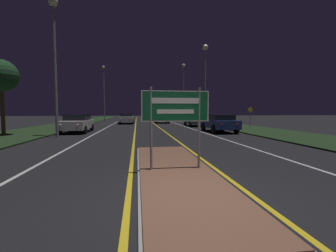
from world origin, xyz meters
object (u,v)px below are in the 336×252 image
(streetlight_left_far, at_px, (104,87))
(streetlight_right_far, at_px, (183,83))
(car_receding_3, at_px, (172,116))
(car_receding_2, at_px, (162,118))
(car_approaching_1, at_px, (126,118))
(car_receding_0, at_px, (219,123))
(car_approaching_0, at_px, (77,123))
(warning_sign, at_px, (250,115))
(highway_sign, at_px, (175,111))
(car_receding_1, at_px, (195,120))
(streetlight_right_near, at_px, (205,69))
(streetlight_left_near, at_px, (54,41))

(streetlight_left_far, height_order, streetlight_right_far, streetlight_right_far)
(car_receding_3, bearing_deg, car_receding_2, -105.13)
(streetlight_left_far, xyz_separation_m, car_approaching_1, (4.11, -8.48, -5.03))
(streetlight_right_far, xyz_separation_m, car_receding_0, (-0.91, -18.69, -5.50))
(streetlight_left_far, height_order, car_approaching_0, streetlight_left_far)
(warning_sign, bearing_deg, car_approaching_0, -171.50)
(highway_sign, distance_m, car_approaching_0, 13.98)
(car_approaching_0, distance_m, warning_sign, 16.21)
(highway_sign, distance_m, car_receding_2, 26.07)
(streetlight_left_far, bearing_deg, car_receding_1, -50.43)
(streetlight_right_near, distance_m, car_approaching_1, 12.45)
(streetlight_right_far, xyz_separation_m, car_receding_3, (-0.67, 8.24, -5.55))
(car_approaching_0, height_order, car_approaching_1, car_approaching_0)
(highway_sign, height_order, warning_sign, highway_sign)
(car_approaching_0, relative_size, car_approaching_1, 0.91)
(car_approaching_0, relative_size, warning_sign, 2.12)
(streetlight_right_far, bearing_deg, highway_sign, -102.17)
(streetlight_right_near, xyz_separation_m, car_receding_3, (-0.79, 19.59, -5.78))
(streetlight_left_far, xyz_separation_m, streetlight_right_far, (13.09, -3.40, 0.49))
(car_receding_2, distance_m, car_receding_3, 12.86)
(streetlight_left_near, xyz_separation_m, car_receding_3, (12.07, 28.94, -5.48))
(car_approaching_0, distance_m, car_approaching_1, 12.79)
(streetlight_right_far, bearing_deg, warning_sign, -76.12)
(car_receding_0, bearing_deg, warning_sign, 38.28)
(streetlight_right_near, bearing_deg, streetlight_right_far, 90.59)
(streetlight_right_near, xyz_separation_m, car_receding_2, (-4.15, 7.17, -5.72))
(car_receding_1, bearing_deg, car_receding_0, -89.65)
(streetlight_left_far, bearing_deg, car_receding_2, -39.89)
(car_receding_0, height_order, car_receding_1, car_receding_0)
(streetlight_right_near, bearing_deg, car_receding_3, 92.31)
(streetlight_right_near, relative_size, car_receding_1, 2.13)
(streetlight_right_near, distance_m, streetlight_right_far, 11.35)
(car_receding_3, distance_m, car_approaching_0, 28.18)
(streetlight_right_near, height_order, car_receding_1, streetlight_right_near)
(streetlight_left_near, relative_size, streetlight_right_far, 0.95)
(highway_sign, bearing_deg, car_receding_0, 63.96)
(streetlight_right_near, height_order, car_approaching_1, streetlight_right_near)
(car_approaching_1, bearing_deg, car_receding_1, -37.71)
(car_receding_1, xyz_separation_m, car_approaching_0, (-11.35, -6.15, 0.05))
(streetlight_right_far, distance_m, car_approaching_0, 22.04)
(streetlight_right_near, relative_size, car_receding_0, 2.08)
(streetlight_right_near, bearing_deg, car_receding_0, -97.99)
(car_receding_2, relative_size, car_receding_3, 0.99)
(car_receding_1, height_order, car_receding_3, car_receding_3)
(car_receding_2, height_order, car_approaching_0, same)
(streetlight_left_near, xyz_separation_m, streetlight_left_far, (-0.35, 24.10, -0.41))
(streetlight_left_near, bearing_deg, car_receding_3, 67.36)
(highway_sign, height_order, streetlight_right_far, streetlight_right_far)
(streetlight_left_far, xyz_separation_m, streetlight_right_near, (13.21, -14.74, 0.72))
(car_receding_0, relative_size, car_receding_2, 1.07)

